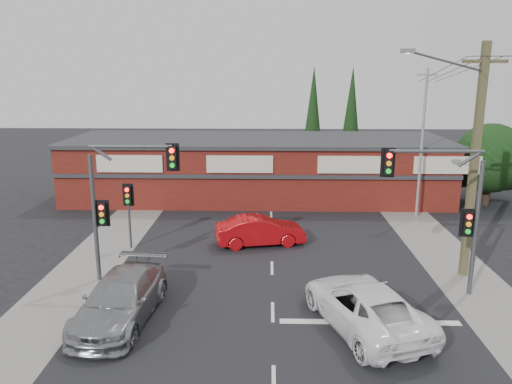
{
  "coord_description": "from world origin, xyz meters",
  "views": [
    {
      "loc": [
        -0.2,
        -17.94,
        8.85
      ],
      "look_at": [
        -0.72,
        3.0,
        3.73
      ],
      "focal_mm": 35.0,
      "sensor_mm": 36.0,
      "label": 1
    }
  ],
  "objects_px": {
    "white_suv": "(365,305)",
    "utility_pole": "(472,155)",
    "shop_building": "(257,167)",
    "silver_suv": "(121,299)",
    "red_sedan": "(260,231)"
  },
  "relations": [
    {
      "from": "white_suv",
      "to": "utility_pole",
      "type": "bearing_deg",
      "value": -155.7
    },
    {
      "from": "white_suv",
      "to": "shop_building",
      "type": "xyz_separation_m",
      "value": [
        -4.22,
        18.77,
        1.32
      ]
    },
    {
      "from": "utility_pole",
      "to": "silver_suv",
      "type": "bearing_deg",
      "value": -162.02
    },
    {
      "from": "shop_building",
      "to": "utility_pole",
      "type": "xyz_separation_m",
      "value": [
        9.36,
        -14.0,
        3.26
      ]
    },
    {
      "from": "white_suv",
      "to": "utility_pole",
      "type": "xyz_separation_m",
      "value": [
        5.13,
        4.77,
        4.58
      ]
    },
    {
      "from": "shop_building",
      "to": "utility_pole",
      "type": "height_order",
      "value": "utility_pole"
    },
    {
      "from": "shop_building",
      "to": "utility_pole",
      "type": "distance_m",
      "value": 17.15
    },
    {
      "from": "red_sedan",
      "to": "white_suv",
      "type": "bearing_deg",
      "value": -167.63
    },
    {
      "from": "silver_suv",
      "to": "shop_building",
      "type": "height_order",
      "value": "shop_building"
    },
    {
      "from": "red_sedan",
      "to": "utility_pole",
      "type": "xyz_separation_m",
      "value": [
        8.96,
        -3.73,
        4.64
      ]
    },
    {
      "from": "silver_suv",
      "to": "red_sedan",
      "type": "distance_m",
      "value": 9.57
    },
    {
      "from": "white_suv",
      "to": "red_sedan",
      "type": "distance_m",
      "value": 9.32
    },
    {
      "from": "white_suv",
      "to": "silver_suv",
      "type": "distance_m",
      "value": 8.73
    },
    {
      "from": "utility_pole",
      "to": "shop_building",
      "type": "bearing_deg",
      "value": 123.76
    },
    {
      "from": "red_sedan",
      "to": "shop_building",
      "type": "xyz_separation_m",
      "value": [
        -0.4,
        10.27,
        1.38
      ]
    }
  ]
}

